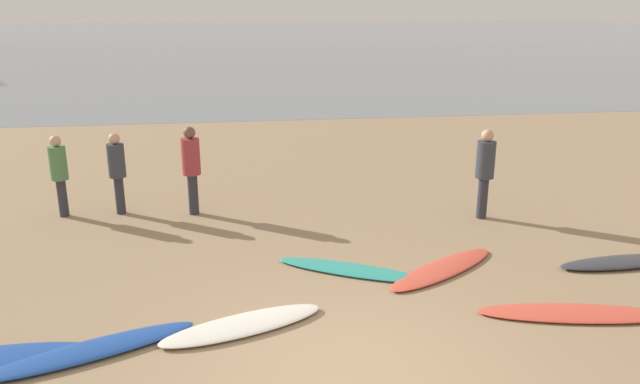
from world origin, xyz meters
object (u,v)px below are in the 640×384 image
Objects in this scene: surfboard_5 at (575,313)px; person_2 at (59,169)px; surfboard_3 at (351,270)px; surfboard_6 at (623,262)px; person_0 at (191,163)px; person_3 at (117,167)px; surfboard_1 at (90,350)px; surfboard_2 at (243,325)px; surfboard_4 at (442,269)px; person_1 at (485,167)px.

surfboard_5 is 1.62× the size of person_2.
surfboard_6 is (4.21, -0.34, 0.01)m from surfboard_3.
person_0 reaches higher than surfboard_3.
surfboard_1 is at bearing -69.99° from person_3.
surfboard_2 is 5.28m from person_3.
person_1 is (1.50, 2.21, 0.96)m from surfboard_4.
person_2 is at bearing -164.46° from person_3.
surfboard_3 is (3.41, 1.81, -0.02)m from surfboard_1.
person_2 is (-7.51, 4.97, 0.88)m from surfboard_5.
person_2 reaches higher than surfboard_5.
surfboard_2 is at bearing -11.37° from surfboard_1.
surfboard_5 is 2.12m from surfboard_6.
surfboard_3 is 4.02m from person_0.
surfboard_6 is (2.84, -0.18, 0.01)m from surfboard_4.
surfboard_3 and surfboard_5 have the same top height.
person_1 is (6.28, 3.85, 0.94)m from surfboard_1.
surfboard_1 reaches higher than surfboard_2.
person_3 is (-6.47, 4.98, 0.89)m from surfboard_5.
surfboard_1 is 5.05m from surfboard_4.
surfboard_6 is at bearing -8.49° from surfboard_2.
surfboard_3 is 0.93× the size of surfboard_5.
surfboard_2 is at bearing 169.66° from surfboard_4.
person_2 is at bearing 110.31° from person_0.
person_2 is (-4.90, 3.23, 0.88)m from surfboard_3.
surfboard_6 is at bearing 23.53° from surfboard_3.
surfboard_5 is 1.61× the size of person_3.
person_1 is 1.08× the size of person_2.
surfboard_6 is at bearing -37.18° from surfboard_4.
surfboard_5 is at bearing -26.95° from person_1.
surfboard_4 is 2.84m from person_1.
surfboard_3 is at bearing 156.88° from surfboard_5.
surfboard_5 is (6.02, 0.07, -0.02)m from surfboard_1.
surfboard_1 reaches higher than surfboard_3.
surfboard_1 is 1.46× the size of person_0.
surfboard_4 is (3.02, 1.30, -0.01)m from surfboard_2.
surfboard_5 is 7.04m from person_0.
person_0 is 2.43m from person_2.
person_0 is (-6.68, 3.37, 0.95)m from surfboard_6.
surfboard_5 is (1.24, -1.57, -0.00)m from surfboard_4.
person_1 is at bearing 22.12° from surfboard_4.
surfboard_6 is 7.54m from person_0.
person_1 is (2.87, 2.04, 0.96)m from surfboard_3.
surfboard_5 is 1.49× the size of person_1.
surfboard_1 reaches higher than surfboard_6.
person_0 is 1.00× the size of person_1.
surfboard_4 is 1.34× the size of person_0.
surfboard_3 is at bearing 139.44° from surfboard_4.
person_2 reaches higher than surfboard_3.
person_0 is at bearing 81.07° from surfboard_2.
person_1 is at bearing 18.43° from surfboard_2.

